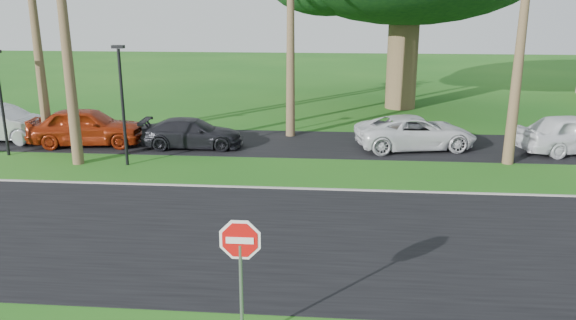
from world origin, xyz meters
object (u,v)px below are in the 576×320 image
at_px(car_pickup, 575,134).
at_px(car_minivan, 416,133).
at_px(car_red, 87,127).
at_px(stop_sign_near, 240,257).
at_px(car_dark, 192,133).

bearing_deg(car_pickup, car_minivan, 74.10).
xyz_separation_m(car_red, car_pickup, (21.08, 0.51, -0.02)).
bearing_deg(stop_sign_near, car_dark, 107.73).
bearing_deg(stop_sign_near, car_red, 123.05).
relative_size(stop_sign_near, car_red, 0.53).
distance_m(car_minivan, car_pickup, 6.61).
distance_m(car_red, car_pickup, 21.08).
height_order(car_red, car_dark, car_red).
bearing_deg(car_minivan, car_red, 81.01).
xyz_separation_m(car_dark, car_pickup, (16.32, 0.50, 0.19)).
distance_m(car_red, car_minivan, 14.49).
height_order(car_minivan, car_pickup, car_pickup).
height_order(stop_sign_near, car_pickup, stop_sign_near).
bearing_deg(stop_sign_near, car_minivan, 71.18).
relative_size(car_dark, car_minivan, 0.85).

